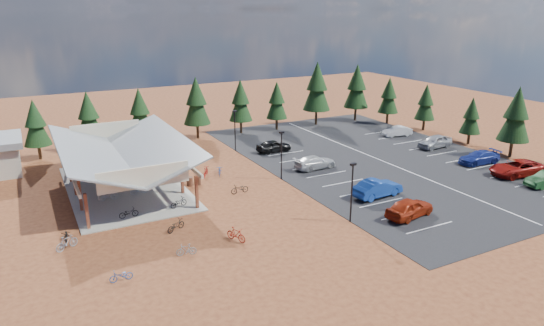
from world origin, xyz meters
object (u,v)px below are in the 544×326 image
object	(u,v)px
bike_13	(186,250)
car_7	(479,157)
bike_8	(67,236)
bike_14	(220,170)
car_6	(517,168)
car_3	(315,162)
bike_2	(89,177)
bike_7	(130,162)
lamp_post_1	(281,152)
bike_12	(176,225)
car_0	(410,208)
bike_3	(101,167)
bike_4	(179,202)
trash_bin_1	(190,181)
car_1	(377,188)
bike_1	(108,195)
bike_16	(240,189)
car_8	(435,141)
lamp_post_0	(352,188)
car_9	(397,131)
bike_5	(139,189)
bike_11	(236,234)
bike_pavilion	(122,151)
bike_6	(138,173)
lamp_post_2	(235,128)
bike_9	(67,243)
bike_10	(121,276)
trash_bin_0	(198,180)
bike_15	(206,172)
car_4	(274,146)
bike_0	(129,213)

from	to	relation	value
bike_13	car_7	distance (m)	36.96
bike_8	bike_13	bearing A→B (deg)	-33.18
bike_14	car_6	world-z (taller)	car_6
car_3	car_7	distance (m)	19.05
bike_2	bike_7	xyz separation A→B (m)	(4.91, 3.42, 0.00)
bike_13	bike_8	bearing A→B (deg)	-118.13
car_3	bike_14	bearing A→B (deg)	70.45
lamp_post_1	bike_12	size ratio (longest dim) A/B	2.85
bike_13	car_0	bearing A→B (deg)	95.43
bike_3	bike_4	xyz separation A→B (m)	(4.48, -13.71, -0.05)
lamp_post_1	trash_bin_1	size ratio (longest dim) A/B	5.71
bike_2	car_1	size ratio (longest dim) A/B	0.34
bike_1	bike_16	distance (m)	12.19
car_3	car_8	size ratio (longest dim) A/B	1.02
lamp_post_0	car_9	distance (m)	30.68
bike_5	bike_12	size ratio (longest dim) A/B	0.90
bike_7	car_1	world-z (taller)	car_1
lamp_post_0	bike_11	xyz separation A→B (m)	(-9.87, 1.19, -2.42)
bike_pavilion	bike_14	distance (m)	10.40
bike_6	car_8	xyz separation A→B (m)	(36.28, -5.93, 0.27)
lamp_post_2	bike_16	xyz separation A→B (m)	(-5.51, -13.70, -2.50)
bike_6	lamp_post_1	bearing A→B (deg)	-114.27
bike_4	car_6	distance (m)	35.56
car_1	car_7	size ratio (longest dim) A/B	1.01
bike_4	car_3	bearing A→B (deg)	-95.72
lamp_post_2	car_1	xyz separation A→B (m)	(5.66, -20.56, -2.10)
bike_1	car_6	bearing A→B (deg)	-102.95
bike_5	bike_9	distance (m)	11.22
bike_16	car_3	world-z (taller)	car_3
bike_10	car_1	world-z (taller)	car_1
trash_bin_0	bike_15	distance (m)	2.53
bike_9	car_4	distance (m)	29.87
bike_9	bike_13	world-z (taller)	bike_9
bike_4	bike_13	world-z (taller)	bike_4
bike_16	car_6	xyz separation A→B (m)	(28.28, -9.01, 0.40)
trash_bin_1	bike_6	distance (m)	6.21
bike_0	car_3	size ratio (longest dim) A/B	0.33
car_3	car_9	world-z (taller)	car_3
bike_5	car_1	xyz separation A→B (m)	(19.91, -10.90, 0.29)
trash_bin_1	bike_0	world-z (taller)	bike_0
bike_6	bike_3	bearing A→B (deg)	43.23
lamp_post_0	car_7	xyz separation A→B (m)	(22.62, 6.07, -2.20)
bike_1	bike_11	size ratio (longest dim) A/B	0.99
bike_9	bike_12	world-z (taller)	bike_9
bike_7	bike_6	bearing A→B (deg)	177.27
bike_2	bike_7	bearing A→B (deg)	-56.99
bike_7	car_4	bearing A→B (deg)	-98.91
bike_5	bike_9	world-z (taller)	bike_9
bike_2	bike_3	bearing A→B (deg)	-31.25
bike_14	bike_4	bearing A→B (deg)	-112.37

